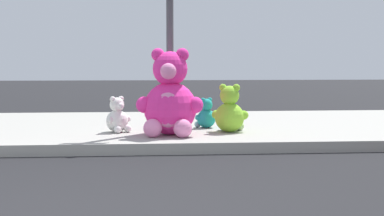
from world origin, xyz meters
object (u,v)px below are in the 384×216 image
at_px(plush_pink_large, 170,100).
at_px(plush_lime, 230,113).
at_px(sign_pole, 170,17).
at_px(plush_teal, 206,116).
at_px(plush_white, 118,118).

height_order(plush_pink_large, plush_lime, plush_pink_large).
relative_size(sign_pole, plush_teal, 6.74).
distance_m(sign_pole, plush_white, 1.69).
distance_m(sign_pole, plush_teal, 1.63).
bearing_deg(sign_pole, plush_lime, -19.77).
relative_size(sign_pole, plush_pink_large, 2.61).
xyz_separation_m(sign_pole, plush_white, (-0.78, -0.21, -1.49)).
distance_m(plush_white, plush_teal, 1.42).
distance_m(plush_white, plush_lime, 1.65).
xyz_separation_m(sign_pole, plush_pink_large, (-0.03, -0.59, -1.21)).
distance_m(plush_lime, plush_teal, 0.62).
relative_size(plush_white, plush_teal, 1.12).
bearing_deg(plush_white, plush_pink_large, -26.76).
bearing_deg(sign_pole, plush_pink_large, -92.68).
bearing_deg(plush_pink_large, plush_teal, 53.49).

